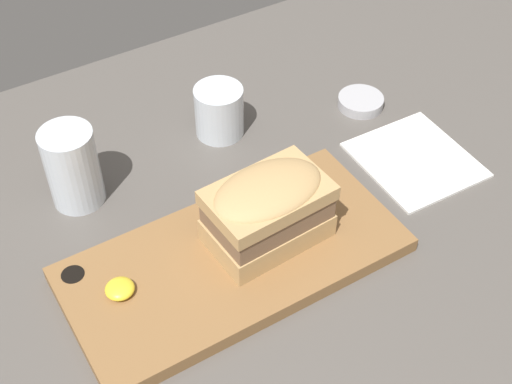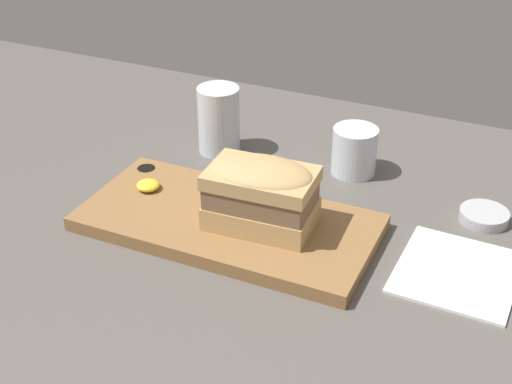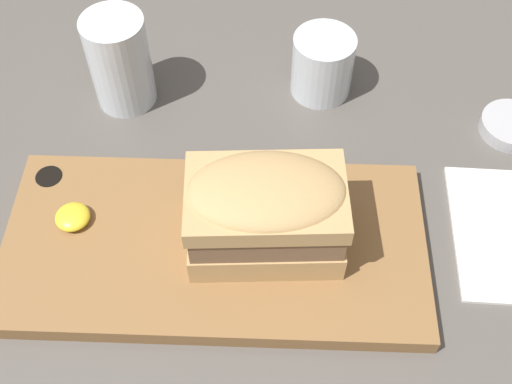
% 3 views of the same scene
% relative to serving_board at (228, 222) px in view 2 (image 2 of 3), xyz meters
% --- Properties ---
extents(dining_table, '(1.89, 1.03, 0.02)m').
position_rel_serving_board_xyz_m(dining_table, '(-0.01, -0.04, -0.02)').
color(dining_table, '#56514C').
rests_on(dining_table, ground).
extents(serving_board, '(0.40, 0.19, 0.02)m').
position_rel_serving_board_xyz_m(serving_board, '(0.00, 0.00, 0.00)').
color(serving_board, olive).
rests_on(serving_board, dining_table).
extents(sandwich, '(0.14, 0.09, 0.09)m').
position_rel_serving_board_xyz_m(sandwich, '(0.05, 0.00, 0.06)').
color(sandwich, tan).
rests_on(sandwich, serving_board).
extents(mustard_dollop, '(0.03, 0.03, 0.01)m').
position_rel_serving_board_xyz_m(mustard_dollop, '(-0.13, 0.02, 0.02)').
color(mustard_dollop, yellow).
rests_on(mustard_dollop, serving_board).
extents(water_glass, '(0.07, 0.07, 0.11)m').
position_rel_serving_board_xyz_m(water_glass, '(-0.11, 0.20, 0.04)').
color(water_glass, silver).
rests_on(water_glass, dining_table).
extents(wine_glass, '(0.07, 0.07, 0.07)m').
position_rel_serving_board_xyz_m(wine_glass, '(0.11, 0.22, 0.02)').
color(wine_glass, silver).
rests_on(wine_glass, dining_table).
extents(napkin, '(0.15, 0.16, 0.00)m').
position_rel_serving_board_xyz_m(napkin, '(0.30, 0.03, -0.01)').
color(napkin, white).
rests_on(napkin, dining_table).
extents(condiment_dish, '(0.07, 0.07, 0.02)m').
position_rel_serving_board_xyz_m(condiment_dish, '(0.31, 0.16, -0.00)').
color(condiment_dish, '#B2B2B7').
rests_on(condiment_dish, dining_table).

